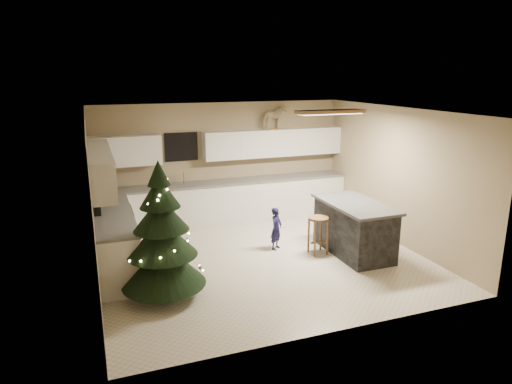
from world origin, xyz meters
The scene contains 8 objects.
ground_plane centered at (0.00, 0.00, 0.00)m, with size 5.50×5.50×0.00m, color beige.
room_shell centered at (0.02, 0.00, 1.75)m, with size 5.52×5.02×2.61m.
cabinetry centered at (-0.91, 1.65, 0.76)m, with size 5.50×3.20×2.00m.
island centered at (1.67, -0.27, 0.48)m, with size 0.90×1.70×0.95m.
bar_stool centered at (1.05, -0.07, 0.52)m, with size 0.36×0.36×0.69m.
christmas_tree centered at (-1.85, -0.74, 0.84)m, with size 1.28×1.23×2.04m.
toddler centered at (0.42, 0.39, 0.40)m, with size 0.29×0.19×0.80m, color #131140.
rocking_horse centered at (1.16, 2.33, 2.27)m, with size 0.64×0.48×0.51m.
Camera 1 is at (-2.72, -7.02, 3.20)m, focal length 32.00 mm.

